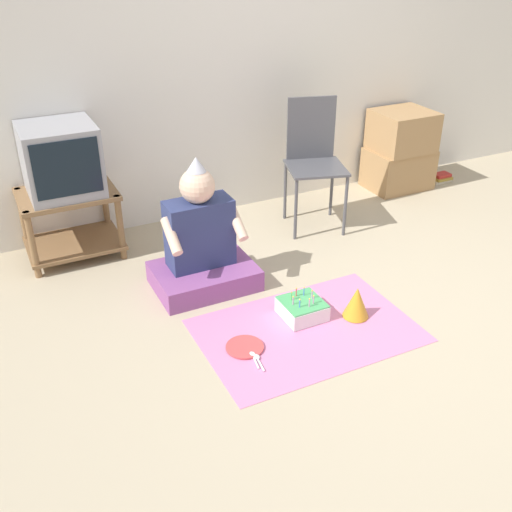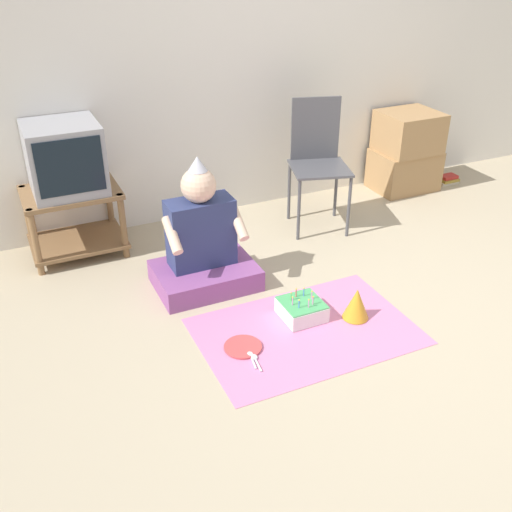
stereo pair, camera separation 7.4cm
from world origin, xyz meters
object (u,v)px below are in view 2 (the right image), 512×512
(cardboard_box_stack, at_px, (406,152))
(book_pile, at_px, (447,180))
(birthday_cake, at_px, (302,309))
(tv, at_px, (65,158))
(folding_chair, at_px, (318,155))
(paper_plate, at_px, (243,347))
(person_seated, at_px, (203,246))
(party_hat_blue, at_px, (356,303))

(cardboard_box_stack, distance_m, book_pile, 0.54)
(cardboard_box_stack, relative_size, birthday_cake, 2.82)
(tv, bearing_deg, book_pile, -1.40)
(folding_chair, height_order, cardboard_box_stack, folding_chair)
(paper_plate, bearing_deg, person_seated, 86.30)
(person_seated, xyz_separation_m, birthday_cake, (0.39, -0.61, -0.21))
(cardboard_box_stack, height_order, book_pile, cardboard_box_stack)
(folding_chair, bearing_deg, cardboard_box_stack, 14.72)
(folding_chair, distance_m, book_pile, 1.59)
(folding_chair, distance_m, party_hat_blue, 1.39)
(birthday_cake, bearing_deg, tv, 127.14)
(book_pile, height_order, birthday_cake, birthday_cake)
(person_seated, bearing_deg, party_hat_blue, -47.77)
(person_seated, relative_size, party_hat_blue, 4.45)
(tv, xyz_separation_m, birthday_cake, (1.05, -1.38, -0.64))
(book_pile, xyz_separation_m, person_seated, (-2.59, -0.70, 0.24))
(person_seated, bearing_deg, birthday_cake, -57.39)
(cardboard_box_stack, relative_size, party_hat_blue, 3.52)
(folding_chair, xyz_separation_m, person_seated, (-1.10, -0.50, -0.28))
(folding_chair, height_order, paper_plate, folding_chair)
(book_pile, distance_m, party_hat_blue, 2.40)
(book_pile, height_order, paper_plate, book_pile)
(tv, xyz_separation_m, book_pile, (3.25, -0.08, -0.67))
(paper_plate, bearing_deg, party_hat_blue, -0.93)
(book_pile, bearing_deg, folding_chair, -172.37)
(cardboard_box_stack, xyz_separation_m, party_hat_blue, (-1.47, -1.52, -0.23))
(folding_chair, bearing_deg, tv, 170.99)
(cardboard_box_stack, relative_size, book_pile, 3.67)
(tv, xyz_separation_m, cardboard_box_stack, (2.81, -0.00, -0.37))
(book_pile, bearing_deg, cardboard_box_stack, 170.37)
(person_seated, xyz_separation_m, party_hat_blue, (0.68, -0.74, -0.17))
(book_pile, bearing_deg, tv, 178.60)
(tv, distance_m, book_pile, 3.32)
(paper_plate, bearing_deg, book_pile, 28.44)
(party_hat_blue, bearing_deg, book_pile, 36.95)
(book_pile, distance_m, person_seated, 2.69)
(tv, bearing_deg, cardboard_box_stack, -0.09)
(party_hat_blue, distance_m, paper_plate, 0.73)
(book_pile, xyz_separation_m, party_hat_blue, (-1.92, -1.44, 0.07))
(tv, height_order, book_pile, tv)
(folding_chair, bearing_deg, party_hat_blue, -108.94)
(person_seated, bearing_deg, cardboard_box_stack, 19.76)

